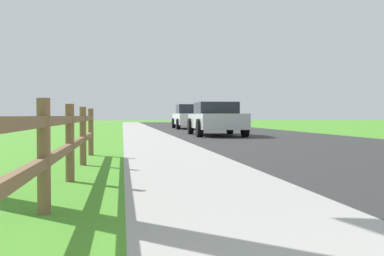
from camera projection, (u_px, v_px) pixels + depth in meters
The scene contains 7 objects.
ground_plane at pixel (162, 132), 24.80m from camera, with size 120.00×120.00×0.00m, color #499229.
road_asphalt at pixel (220, 130), 27.29m from camera, with size 7.00×66.00×0.01m, color #2D2D2D.
curb_concrete at pixel (104, 131), 26.35m from camera, with size 6.00×66.00×0.01m, color #A1A09A.
grass_verge at pixel (77, 131), 26.13m from camera, with size 5.00×66.00×0.00m, color #499229.
rail_fence at pixel (59, 141), 4.93m from camera, with size 0.11×10.04×0.97m.
parked_suv_silver at pixel (216, 118), 19.96m from camera, with size 2.10×4.90×1.38m.
parked_car_white at pixel (190, 117), 30.31m from camera, with size 2.14×5.01×1.53m.
Camera 1 is at (-2.02, 0.24, 0.82)m, focal length 44.78 mm.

